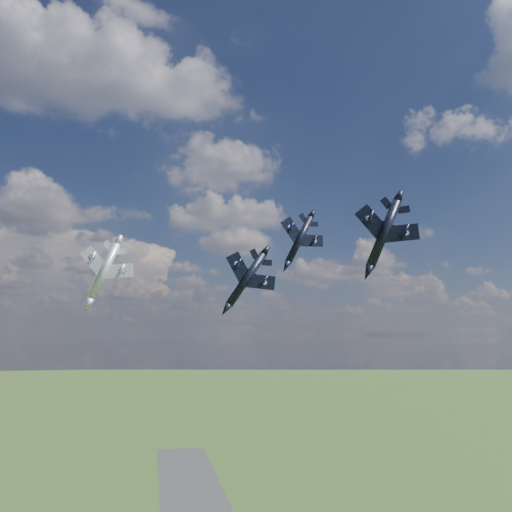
{
  "coord_description": "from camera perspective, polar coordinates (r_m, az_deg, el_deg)",
  "views": [
    {
      "loc": [
        -20.49,
        -71.91,
        68.58
      ],
      "look_at": [
        -2.42,
        13.87,
        82.52
      ],
      "focal_mm": 35.0,
      "sensor_mm": 36.0,
      "label": 1
    }
  ],
  "objects": [
    {
      "name": "jet_right_navy",
      "position": [
        78.46,
        14.41,
        2.53
      ],
      "size": [
        15.42,
        17.84,
        7.18
      ],
      "primitive_type": null,
      "rotation": [
        0.0,
        0.41,
        -0.33
      ],
      "color": "black"
    },
    {
      "name": "jet_high_navy",
      "position": [
        100.83,
        4.99,
        1.91
      ],
      "size": [
        10.85,
        14.66,
        7.41
      ],
      "primitive_type": null,
      "rotation": [
        0.0,
        0.47,
        0.02
      ],
      "color": "black"
    },
    {
      "name": "jet_left_silver",
      "position": [
        90.99,
        -16.96,
        -1.63
      ],
      "size": [
        10.98,
        14.63,
        6.68
      ],
      "primitive_type": null,
      "rotation": [
        0.0,
        0.39,
        -0.02
      ],
      "color": "#B1B6BC"
    },
    {
      "name": "jet_lead_navy",
      "position": [
        91.87,
        -1.1,
        -2.65
      ],
      "size": [
        13.06,
        16.86,
        8.85
      ],
      "primitive_type": null,
      "rotation": [
        0.0,
        0.59,
        -0.14
      ],
      "color": "black"
    }
  ]
}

